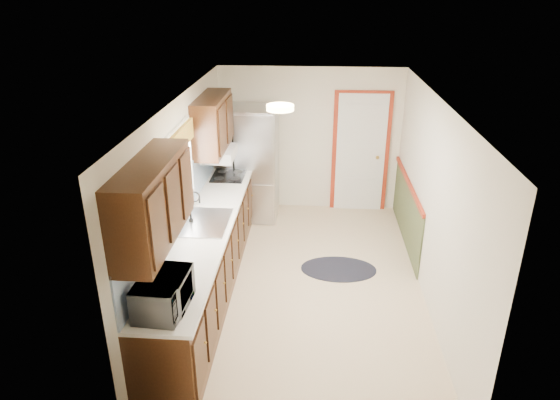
# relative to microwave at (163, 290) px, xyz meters

# --- Properties ---
(room_shell) EXTENTS (3.20, 5.20, 2.52)m
(room_shell) POSITION_rel_microwave_xyz_m (1.20, 1.95, 0.06)
(room_shell) COLOR beige
(room_shell) RESTS_ON ground
(kitchen_run) EXTENTS (0.63, 4.00, 2.20)m
(kitchen_run) POSITION_rel_microwave_xyz_m (-0.04, 1.66, -0.33)
(kitchen_run) COLOR #31190B
(kitchen_run) RESTS_ON ground
(back_wall_trim) EXTENTS (1.12, 2.30, 2.08)m
(back_wall_trim) POSITION_rel_microwave_xyz_m (2.19, 4.16, -0.25)
(back_wall_trim) COLOR maroon
(back_wall_trim) RESTS_ON ground
(ceiling_fixture) EXTENTS (0.30, 0.30, 0.06)m
(ceiling_fixture) POSITION_rel_microwave_xyz_m (0.90, 1.75, 1.22)
(ceiling_fixture) COLOR #FFD88C
(ceiling_fixture) RESTS_ON room_shell
(microwave) EXTENTS (0.36, 0.60, 0.40)m
(microwave) POSITION_rel_microwave_xyz_m (0.00, 0.00, 0.00)
(microwave) COLOR white
(microwave) RESTS_ON kitchen_run
(refrigerator) EXTENTS (0.78, 0.77, 1.84)m
(refrigerator) POSITION_rel_microwave_xyz_m (0.31, 3.99, -0.22)
(refrigerator) COLOR #B7B7BC
(refrigerator) RESTS_ON ground
(rug) EXTENTS (1.03, 0.67, 0.01)m
(rug) POSITION_rel_microwave_xyz_m (1.66, 2.34, -1.13)
(rug) COLOR black
(rug) RESTS_ON ground
(cooktop) EXTENTS (0.48, 0.58, 0.02)m
(cooktop) POSITION_rel_microwave_xyz_m (0.01, 3.34, -0.19)
(cooktop) COLOR black
(cooktop) RESTS_ON kitchen_run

